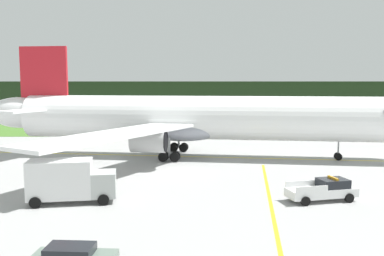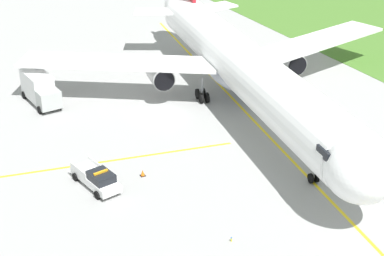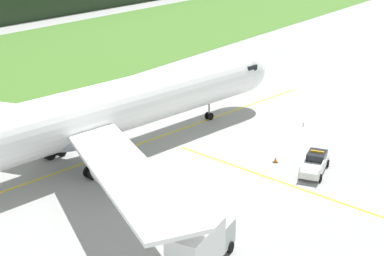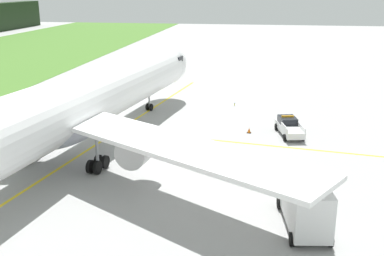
{
  "view_description": "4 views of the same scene",
  "coord_description": "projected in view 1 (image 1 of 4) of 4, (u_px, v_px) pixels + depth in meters",
  "views": [
    {
      "loc": [
        0.19,
        -44.39,
        9.76
      ],
      "look_at": [
        1.1,
        10.87,
        3.54
      ],
      "focal_mm": 39.17,
      "sensor_mm": 36.0,
      "label": 1
    },
    {
      "loc": [
        55.53,
        -23.15,
        27.58
      ],
      "look_at": [
        9.55,
        -0.95,
        2.76
      ],
      "focal_mm": 55.58,
      "sensor_mm": 36.0,
      "label": 2
    },
    {
      "loc": [
        -39.89,
        -32.11,
        23.79
      ],
      "look_at": [
        3.89,
        -1.59,
        4.9
      ],
      "focal_mm": 55.32,
      "sensor_mm": 36.0,
      "label": 3
    },
    {
      "loc": [
        -38.26,
        -8.43,
        15.72
      ],
      "look_at": [
        5.33,
        -1.43,
        2.16
      ],
      "focal_mm": 43.66,
      "sensor_mm": 36.0,
      "label": 4
    }
  ],
  "objects": [
    {
      "name": "grass_verge",
      "position": [
        184.0,
        123.0,
        96.89
      ],
      "size": [
        320.0,
        46.1,
        0.04
      ],
      "primitive_type": "cube",
      "color": "#447129",
      "rests_on": "ground"
    },
    {
      "name": "taxiway_centerline_spur",
      "position": [
        273.0,
        214.0,
        30.89
      ],
      "size": [
        5.55,
        36.09,
        0.01
      ],
      "primitive_type": "cube",
      "rotation": [
        0.0,
        0.0,
        -1.72
      ],
      "color": "yellow",
      "rests_on": "ground"
    },
    {
      "name": "taxiway_centerline_main",
      "position": [
        199.0,
        157.0,
        54.11
      ],
      "size": [
        72.16,
        10.81,
        0.01
      ],
      "primitive_type": "cube",
      "rotation": [
        0.0,
        0.0,
        -0.14
      ],
      "color": "yellow",
      "rests_on": "ground"
    },
    {
      "name": "ground",
      "position": [
        183.0,
        172.0,
        45.2
      ],
      "size": [
        320.0,
        320.0,
        0.0
      ],
      "primitive_type": "plane",
      "color": "#9B9B9A"
    },
    {
      "name": "catering_truck",
      "position": [
        69.0,
        180.0,
        33.54
      ],
      "size": [
        7.1,
        3.45,
        3.65
      ],
      "color": "#AFB4B2",
      "rests_on": "ground"
    },
    {
      "name": "airliner",
      "position": [
        195.0,
        119.0,
        53.62
      ],
      "size": [
        55.94,
        47.86,
        14.31
      ],
      "color": "white",
      "rests_on": "ground"
    },
    {
      "name": "apron_cone",
      "position": [
        307.0,
        184.0,
        38.53
      ],
      "size": [
        0.47,
        0.47,
        0.6
      ],
      "color": "black",
      "rests_on": "ground"
    },
    {
      "name": "ops_pickup_truck",
      "position": [
        324.0,
        190.0,
        34.18
      ],
      "size": [
        5.99,
        3.16,
        1.94
      ],
      "color": "white",
      "rests_on": "ground"
    },
    {
      "name": "distant_tree_line",
      "position": [
        185.0,
        97.0,
        130.11
      ],
      "size": [
        288.0,
        4.86,
        9.61
      ],
      "primitive_type": "cube",
      "color": "#22321E",
      "rests_on": "ground"
    }
  ]
}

